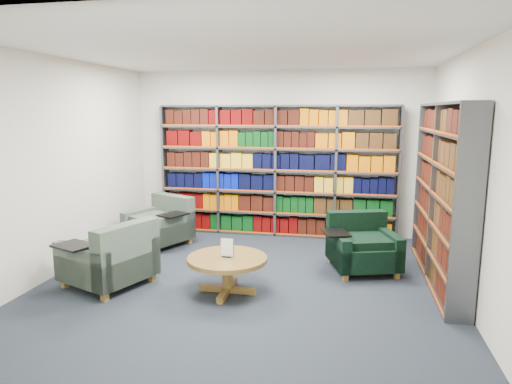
% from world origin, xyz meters
% --- Properties ---
extents(room_shell, '(5.02, 5.02, 2.82)m').
position_xyz_m(room_shell, '(0.00, 0.00, 1.40)').
color(room_shell, black).
rests_on(room_shell, ground).
extents(bookshelf_back, '(4.00, 0.28, 2.20)m').
position_xyz_m(bookshelf_back, '(0.00, 2.34, 1.10)').
color(bookshelf_back, '#47494F').
rests_on(bookshelf_back, ground).
extents(bookshelf_right, '(0.28, 2.50, 2.20)m').
position_xyz_m(bookshelf_right, '(2.34, 0.60, 1.10)').
color(bookshelf_right, '#47494F').
rests_on(bookshelf_right, ground).
extents(chair_teal_left, '(1.13, 1.11, 0.76)m').
position_xyz_m(chair_teal_left, '(-1.71, 1.42, 0.31)').
color(chair_teal_left, '#012132').
rests_on(chair_teal_left, ground).
extents(chair_green_right, '(1.08, 1.03, 0.75)m').
position_xyz_m(chair_green_right, '(1.40, 0.83, 0.30)').
color(chair_green_right, black).
rests_on(chair_green_right, ground).
extents(chair_teal_front, '(1.16, 1.19, 0.81)m').
position_xyz_m(chair_teal_front, '(-1.58, -0.40, 0.33)').
color(chair_teal_front, '#012132').
rests_on(chair_teal_front, ground).
extents(coffee_table, '(0.93, 0.93, 0.66)m').
position_xyz_m(coffee_table, '(-0.15, -0.34, 0.35)').
color(coffee_table, olive).
rests_on(coffee_table, ground).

